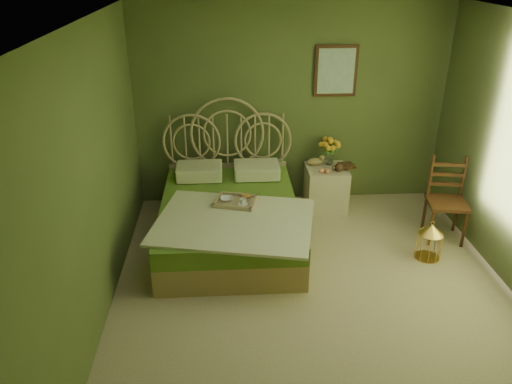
{
  "coord_description": "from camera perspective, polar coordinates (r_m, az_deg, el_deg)",
  "views": [
    {
      "loc": [
        -0.83,
        -3.97,
        3.09
      ],
      "look_at": [
        -0.53,
        1.0,
        0.69
      ],
      "focal_mm": 35.0,
      "sensor_mm": 36.0,
      "label": 1
    }
  ],
  "objects": [
    {
      "name": "book_lower",
      "position": [
        6.57,
        9.64,
        2.91
      ],
      "size": [
        0.21,
        0.26,
        0.02
      ],
      "primitive_type": "imported",
      "rotation": [
        0.0,
        0.0,
        0.13
      ],
      "color": "#381E0F",
      "rests_on": "nightstand"
    },
    {
      "name": "chair",
      "position": [
        6.23,
        20.83,
        -0.19
      ],
      "size": [
        0.5,
        0.5,
        0.98
      ],
      "rotation": [
        0.0,
        0.0,
        -0.16
      ],
      "color": "#321C0D",
      "rests_on": "floor"
    },
    {
      "name": "book_upper",
      "position": [
        6.56,
        9.65,
        3.06
      ],
      "size": [
        0.25,
        0.27,
        0.02
      ],
      "primitive_type": "imported",
      "rotation": [
        0.0,
        0.0,
        -0.61
      ],
      "color": "#472819",
      "rests_on": "nightstand"
    },
    {
      "name": "nightstand",
      "position": [
        6.61,
        8.03,
        1.06
      ],
      "size": [
        0.52,
        0.52,
        1.0
      ],
      "color": "beige",
      "rests_on": "floor"
    },
    {
      "name": "bed",
      "position": [
        5.83,
        -3.04,
        -2.73
      ],
      "size": [
        1.84,
        2.33,
        1.44
      ],
      "color": "#A48652",
      "rests_on": "floor"
    },
    {
      "name": "birdcage",
      "position": [
        5.86,
        19.2,
        -5.39
      ],
      "size": [
        0.27,
        0.27,
        0.42
      ],
      "rotation": [
        0.0,
        0.0,
        -0.06
      ],
      "color": "gold",
      "rests_on": "floor"
    },
    {
      "name": "ceiling",
      "position": [
        4.08,
        8.72,
        18.59
      ],
      "size": [
        4.5,
        4.5,
        0.0
      ],
      "primitive_type": "plane",
      "rotation": [
        3.14,
        0.0,
        0.0
      ],
      "color": "silver",
      "rests_on": "wall_back"
    },
    {
      "name": "wall_left",
      "position": [
        4.51,
        -18.23,
        0.98
      ],
      "size": [
        0.0,
        4.5,
        4.5
      ],
      "primitive_type": "plane",
      "rotation": [
        1.57,
        0.0,
        1.57
      ],
      "color": "#596736",
      "rests_on": "floor"
    },
    {
      "name": "coffee_cup",
      "position": [
        5.54,
        -1.51,
        -1.1
      ],
      "size": [
        0.08,
        0.08,
        0.07
      ],
      "primitive_type": "imported",
      "rotation": [
        0.0,
        0.0,
        -0.18
      ],
      "color": "white",
      "rests_on": "bed"
    },
    {
      "name": "cereal_bowl",
      "position": [
        5.64,
        -3.38,
        -0.8
      ],
      "size": [
        0.15,
        0.15,
        0.04
      ],
      "primitive_type": "imported",
      "rotation": [
        0.0,
        0.0,
        0.08
      ],
      "color": "white",
      "rests_on": "bed"
    },
    {
      "name": "wall_art",
      "position": [
        6.48,
        9.12,
        13.49
      ],
      "size": [
        0.54,
        0.04,
        0.64
      ],
      "color": "#321C0D",
      "rests_on": "wall_back"
    },
    {
      "name": "floor",
      "position": [
        5.1,
        6.75,
        -11.78
      ],
      "size": [
        4.5,
        4.5,
        0.0
      ],
      "primitive_type": "plane",
      "color": "#CAB992",
      "rests_on": "ground"
    },
    {
      "name": "wall_back",
      "position": [
        6.52,
        3.99,
        9.75
      ],
      "size": [
        4.0,
        0.0,
        4.0
      ],
      "primitive_type": "plane",
      "rotation": [
        1.57,
        0.0,
        0.0
      ],
      "color": "#596736",
      "rests_on": "floor"
    }
  ]
}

